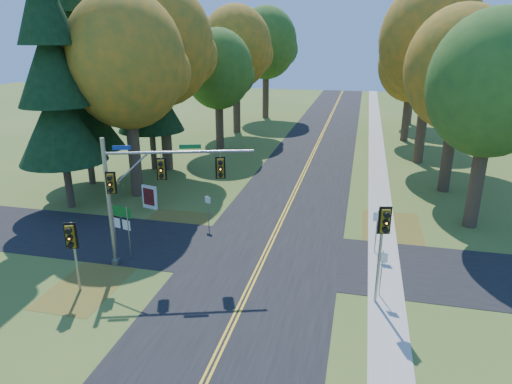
% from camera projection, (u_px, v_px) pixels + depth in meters
% --- Properties ---
extents(ground, '(160.00, 160.00, 0.00)m').
position_uv_depth(ground, '(257.00, 272.00, 22.72)').
color(ground, '#415E21').
rests_on(ground, ground).
extents(road_main, '(8.00, 160.00, 0.02)m').
position_uv_depth(road_main, '(257.00, 272.00, 22.72)').
color(road_main, black).
rests_on(road_main, ground).
extents(road_cross, '(60.00, 6.00, 0.02)m').
position_uv_depth(road_cross, '(265.00, 254.00, 24.56)').
color(road_cross, black).
rests_on(road_cross, ground).
extents(centerline_left, '(0.10, 160.00, 0.01)m').
position_uv_depth(centerline_left, '(255.00, 272.00, 22.73)').
color(centerline_left, gold).
rests_on(centerline_left, road_main).
extents(centerline_right, '(0.10, 160.00, 0.01)m').
position_uv_depth(centerline_right, '(259.00, 272.00, 22.69)').
color(centerline_right, gold).
rests_on(centerline_right, road_main).
extents(sidewalk_east, '(1.60, 160.00, 0.06)m').
position_uv_depth(sidewalk_east, '(385.00, 287.00, 21.37)').
color(sidewalk_east, '#9E998E').
rests_on(sidewalk_east, ground).
extents(leaf_patch_w_near, '(4.00, 6.00, 0.00)m').
position_uv_depth(leaf_patch_w_near, '(168.00, 229.00, 27.81)').
color(leaf_patch_w_near, brown).
rests_on(leaf_patch_w_near, ground).
extents(leaf_patch_e, '(3.50, 8.00, 0.00)m').
position_uv_depth(leaf_patch_e, '(393.00, 236.00, 26.77)').
color(leaf_patch_e, brown).
rests_on(leaf_patch_e, ground).
extents(leaf_patch_w_far, '(3.00, 5.00, 0.00)m').
position_uv_depth(leaf_patch_w_far, '(88.00, 285.00, 21.58)').
color(leaf_patch_w_far, brown).
rests_on(leaf_patch_w_far, ground).
extents(tree_w_a, '(8.00, 8.00, 14.15)m').
position_uv_depth(tree_w_a, '(128.00, 62.00, 30.66)').
color(tree_w_a, '#38281C').
rests_on(tree_w_a, ground).
extents(tree_e_a, '(7.20, 7.20, 12.73)m').
position_uv_depth(tree_e_a, '(494.00, 85.00, 25.50)').
color(tree_e_a, '#38281C').
rests_on(tree_e_a, ground).
extents(tree_w_b, '(8.60, 8.60, 15.38)m').
position_uv_depth(tree_w_b, '(162.00, 46.00, 36.85)').
color(tree_w_b, '#38281C').
rests_on(tree_w_b, ground).
extents(tree_e_b, '(7.60, 7.60, 13.33)m').
position_uv_depth(tree_e_b, '(461.00, 70.00, 31.77)').
color(tree_e_b, '#38281C').
rests_on(tree_e_b, ground).
extents(tree_w_c, '(6.80, 6.80, 11.91)m').
position_uv_depth(tree_w_c, '(219.00, 70.00, 44.70)').
color(tree_w_c, '#38281C').
rests_on(tree_w_c, ground).
extents(tree_e_c, '(8.80, 8.80, 15.79)m').
position_uv_depth(tree_e_c, '(433.00, 41.00, 38.89)').
color(tree_e_c, '#38281C').
rests_on(tree_e_c, ground).
extents(tree_w_d, '(8.20, 8.20, 14.56)m').
position_uv_depth(tree_w_d, '(237.00, 48.00, 52.24)').
color(tree_w_d, '#38281C').
rests_on(tree_w_d, ground).
extents(tree_e_d, '(7.00, 7.00, 12.32)m').
position_uv_depth(tree_e_d, '(412.00, 64.00, 48.26)').
color(tree_e_d, '#38281C').
rests_on(tree_e_d, ground).
extents(tree_w_e, '(8.40, 8.40, 14.97)m').
position_uv_depth(tree_w_e, '(267.00, 43.00, 61.91)').
color(tree_w_e, '#38281C').
rests_on(tree_w_e, ground).
extents(tree_e_e, '(7.80, 7.80, 13.74)m').
position_uv_depth(tree_e_e, '(416.00, 51.00, 57.54)').
color(tree_e_e, '#38281C').
rests_on(tree_e_e, ground).
extents(pine_a, '(5.60, 5.60, 19.48)m').
position_uv_depth(pine_a, '(52.00, 69.00, 28.38)').
color(pine_a, '#38281C').
rests_on(pine_a, ground).
extents(pine_b, '(5.60, 5.60, 17.31)m').
position_uv_depth(pine_b, '(80.00, 78.00, 33.64)').
color(pine_b, '#38281C').
rests_on(pine_b, ground).
extents(pine_c, '(5.60, 5.60, 20.56)m').
position_uv_depth(pine_c, '(146.00, 54.00, 37.09)').
color(pine_c, '#38281C').
rests_on(pine_c, ground).
extents(traffic_mast, '(7.01, 2.58, 6.64)m').
position_uv_depth(traffic_mast, '(145.00, 185.00, 22.20)').
color(traffic_mast, gray).
rests_on(traffic_mast, ground).
extents(east_signal_pole, '(0.53, 0.62, 4.62)m').
position_uv_depth(east_signal_pole, '(383.00, 232.00, 18.86)').
color(east_signal_pole, gray).
rests_on(east_signal_pole, ground).
extents(ped_signal_pole, '(0.53, 0.63, 3.48)m').
position_uv_depth(ped_signal_pole, '(72.00, 241.00, 20.09)').
color(ped_signal_pole, gray).
rests_on(ped_signal_pole, ground).
extents(route_sign_cluster, '(1.35, 0.40, 2.97)m').
position_uv_depth(route_sign_cluster, '(121.00, 221.00, 23.56)').
color(route_sign_cluster, gray).
rests_on(route_sign_cluster, ground).
extents(info_kiosk, '(1.17, 0.46, 1.61)m').
position_uv_depth(info_kiosk, '(150.00, 197.00, 30.82)').
color(info_kiosk, white).
rests_on(info_kiosk, ground).
extents(reg_sign_e_north, '(0.47, 0.07, 2.44)m').
position_uv_depth(reg_sign_e_north, '(377.00, 224.00, 24.20)').
color(reg_sign_e_north, gray).
rests_on(reg_sign_e_north, ground).
extents(reg_sign_e_south, '(0.43, 0.11, 2.27)m').
position_uv_depth(reg_sign_e_south, '(382.00, 265.00, 20.15)').
color(reg_sign_e_south, gray).
rests_on(reg_sign_e_south, ground).
extents(reg_sign_w, '(0.37, 0.15, 2.01)m').
position_uv_depth(reg_sign_w, '(208.00, 205.00, 27.73)').
color(reg_sign_w, gray).
rests_on(reg_sign_w, ground).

